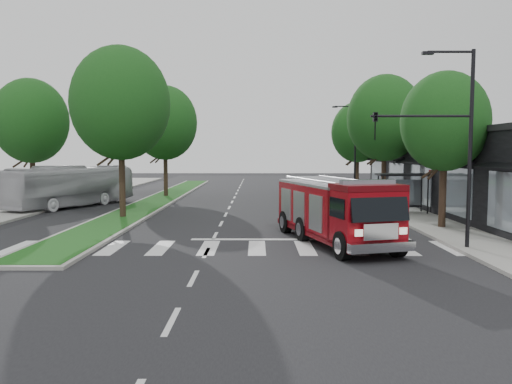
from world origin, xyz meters
TOP-DOWN VIEW (x-y plane):
  - ground at (0.00, 0.00)m, footprint 140.00×140.00m
  - sidewalk_right at (12.50, 10.00)m, footprint 5.00×80.00m
  - sidewalk_left at (-14.50, 10.00)m, footprint 5.00×80.00m
  - median at (-6.00, 18.00)m, footprint 3.00×50.00m
  - storefront_row at (17.00, 10.00)m, footprint 8.00×30.00m
  - bus_shelter at (11.20, 8.15)m, footprint 3.20×1.60m
  - tree_right_near at (11.50, 2.00)m, footprint 4.40×4.40m
  - tree_right_mid at (11.50, 14.00)m, footprint 5.60×5.60m
  - tree_right_far at (11.50, 24.00)m, footprint 5.00×5.00m
  - tree_median_near at (-6.00, 6.00)m, footprint 5.80×5.80m
  - tree_median_far at (-6.00, 20.00)m, footprint 5.60×5.60m
  - tree_left_mid at (-14.00, 12.00)m, footprint 5.20×5.20m
  - streetlight_right_near at (9.61, -3.50)m, footprint 4.08×0.22m
  - streetlight_right_far at (10.35, 20.00)m, footprint 2.11×0.20m
  - fire_engine at (5.36, -1.87)m, footprint 4.69×8.84m
  - city_bus at (-11.42, 12.38)m, footprint 6.76×10.92m

SIDE VIEW (x-z plane):
  - ground at x=0.00m, z-range 0.00..0.00m
  - sidewalk_right at x=12.50m, z-range 0.00..0.15m
  - sidewalk_left at x=-14.50m, z-range 0.00..0.15m
  - median at x=-6.00m, z-range 0.00..0.16m
  - fire_engine at x=5.36m, z-range -0.06..2.88m
  - city_bus at x=-11.42m, z-range 0.00..3.02m
  - bus_shelter at x=11.20m, z-range 0.73..3.34m
  - storefront_row at x=17.00m, z-range 0.00..5.00m
  - streetlight_right_far at x=10.35m, z-range 0.48..8.48m
  - streetlight_right_near at x=9.61m, z-range 0.67..8.67m
  - tree_right_near at x=11.50m, z-range 1.48..9.53m
  - tree_right_far at x=11.50m, z-range 1.47..10.20m
  - tree_left_mid at x=-14.00m, z-range 1.58..10.74m
  - tree_right_mid at x=11.50m, z-range 1.63..11.35m
  - tree_median_far at x=-6.00m, z-range 1.63..11.35m
  - tree_median_near at x=-6.00m, z-range 1.73..11.89m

